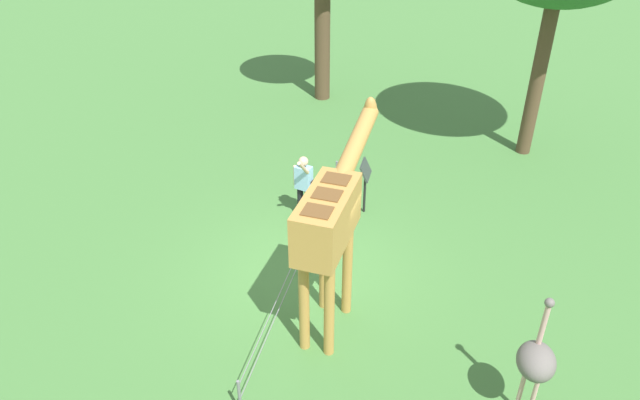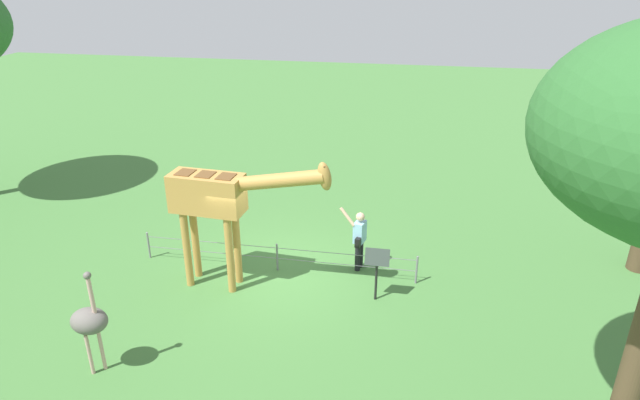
% 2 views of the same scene
% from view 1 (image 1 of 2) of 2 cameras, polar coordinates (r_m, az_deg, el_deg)
% --- Properties ---
extents(ground_plane, '(60.00, 60.00, 0.00)m').
position_cam_1_polar(ground_plane, '(12.15, -1.15, -7.23)').
color(ground_plane, '#427538').
extents(giraffe, '(3.85, 0.83, 3.44)m').
position_cam_1_polar(giraffe, '(9.84, 1.23, -1.44)').
color(giraffe, '#BC8942').
rests_on(giraffe, ground_plane).
extents(visitor, '(0.69, 0.59, 1.72)m').
position_cam_1_polar(visitor, '(13.36, -1.55, 1.58)').
color(visitor, black).
rests_on(visitor, ground_plane).
extents(ostrich, '(0.70, 0.56, 2.25)m').
position_cam_1_polar(ostrich, '(9.44, 20.09, -14.38)').
color(ostrich, '#CC9E93').
rests_on(ostrich, ground_plane).
extents(info_sign, '(0.56, 0.21, 1.32)m').
position_cam_1_polar(info_sign, '(13.57, 4.39, 2.25)').
color(info_sign, black).
rests_on(info_sign, ground_plane).
extents(wire_fence, '(7.05, 0.05, 0.75)m').
position_cam_1_polar(wire_fence, '(11.93, -1.96, -5.61)').
color(wire_fence, slate).
rests_on(wire_fence, ground_plane).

